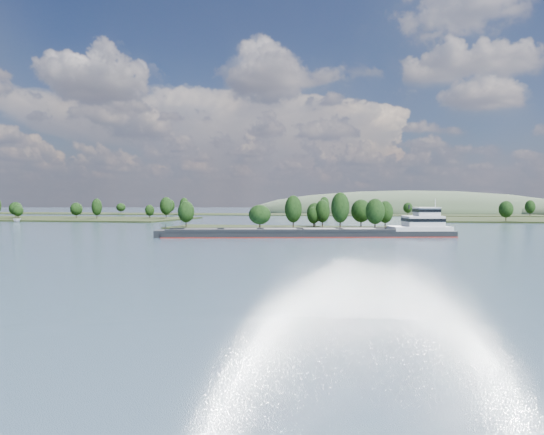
# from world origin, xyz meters

# --- Properties ---
(ground) EXTENTS (1800.00, 1800.00, 0.00)m
(ground) POSITION_xyz_m (0.00, 120.00, 0.00)
(ground) COLOR #3C5368
(ground) RESTS_ON ground
(tree_island) EXTENTS (100.00, 32.49, 15.36)m
(tree_island) POSITION_xyz_m (6.48, 178.22, 4.08)
(tree_island) COLOR black
(tree_island) RESTS_ON ground
(back_shoreline) EXTENTS (900.00, 60.00, 15.65)m
(back_shoreline) POSITION_xyz_m (9.87, 399.72, 0.77)
(back_shoreline) COLOR black
(back_shoreline) RESTS_ON ground
(hill_west) EXTENTS (320.00, 160.00, 44.00)m
(hill_west) POSITION_xyz_m (60.00, 500.00, 0.00)
(hill_west) COLOR #3F5137
(hill_west) RESTS_ON ground
(cargo_barge) EXTENTS (93.69, 34.29, 12.70)m
(cargo_barge) POSITION_xyz_m (20.84, 132.19, 1.60)
(cargo_barge) COLOR black
(cargo_barge) RESTS_ON ground
(motorboat) EXTENTS (6.44, 4.53, 2.33)m
(motorboat) POSITION_xyz_m (-151.85, 210.50, 1.17)
(motorboat) COLOR silver
(motorboat) RESTS_ON ground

